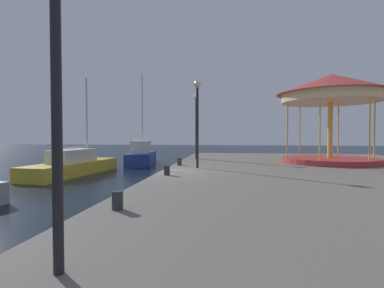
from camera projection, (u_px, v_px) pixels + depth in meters
The scene contains 11 objects.
ground_plane at pixel (161, 188), 12.91m from camera, with size 120.00×120.00×0.00m, color black.
quay_dock at pixel (341, 183), 11.91m from camera, with size 15.43×27.28×0.80m, color slate.
sailboat_yellow at pixel (73, 165), 17.39m from camera, with size 2.67×7.40×6.20m.
sailboat_blue at pixel (142, 155), 23.85m from camera, with size 2.91×5.91×7.71m.
carousel at pixel (331, 97), 16.57m from camera, with size 6.14×6.14×5.19m.
lamp_post_near_edge at pixel (56, 33), 3.20m from camera, with size 0.36×0.36×3.97m.
lamp_post_mid_promenade at pixel (197, 108), 13.96m from camera, with size 0.36×0.36×4.31m.
lamp_post_far_end at pixel (196, 115), 19.45m from camera, with size 0.36×0.36×4.42m.
bollard_north at pixel (179, 162), 15.26m from camera, with size 0.24×0.24×0.40m, color #2D2D33.
bollard_south at pixel (117, 200), 6.11m from camera, with size 0.24×0.24×0.40m, color #2D2D33.
bollard_center at pixel (167, 170), 11.46m from camera, with size 0.24×0.24×0.40m, color #2D2D33.
Camera 1 is at (3.04, -12.56, 2.39)m, focal length 26.58 mm.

